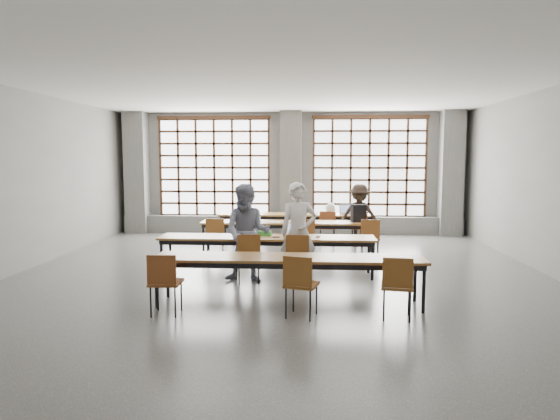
% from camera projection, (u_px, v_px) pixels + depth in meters
% --- Properties ---
extents(floor, '(11.00, 11.00, 0.00)m').
position_uv_depth(floor, '(280.00, 276.00, 9.27)').
color(floor, '#4F4F4C').
rests_on(floor, ground).
extents(ceiling, '(11.00, 11.00, 0.00)m').
position_uv_depth(ceiling, '(280.00, 84.00, 8.91)').
color(ceiling, silver).
rests_on(ceiling, floor).
extents(wall_back, '(10.00, 0.00, 10.00)m').
position_uv_depth(wall_back, '(291.00, 173.00, 14.55)').
color(wall_back, slate).
rests_on(wall_back, floor).
extents(wall_front, '(10.00, 0.00, 10.00)m').
position_uv_depth(wall_front, '(234.00, 219.00, 3.63)').
color(wall_front, slate).
rests_on(wall_front, floor).
extents(wall_left, '(0.00, 11.00, 11.00)m').
position_uv_depth(wall_left, '(15.00, 181.00, 9.39)').
color(wall_left, slate).
rests_on(wall_left, floor).
extents(column_left, '(0.60, 0.55, 3.50)m').
position_uv_depth(column_left, '(137.00, 173.00, 14.54)').
color(column_left, '#565653').
rests_on(column_left, floor).
extents(column_mid, '(0.60, 0.55, 3.50)m').
position_uv_depth(column_mid, '(291.00, 173.00, 14.27)').
color(column_mid, '#565653').
rests_on(column_mid, floor).
extents(column_right, '(0.60, 0.55, 3.50)m').
position_uv_depth(column_right, '(451.00, 173.00, 14.00)').
color(column_right, '#565653').
rests_on(column_right, floor).
extents(window_left, '(3.32, 0.12, 3.00)m').
position_uv_depth(window_left, '(214.00, 168.00, 14.59)').
color(window_left, white).
rests_on(window_left, wall_back).
extents(window_right, '(3.32, 0.12, 3.00)m').
position_uv_depth(window_right, '(369.00, 168.00, 14.32)').
color(window_right, white).
rests_on(window_right, wall_back).
extents(sill_ledge, '(9.80, 0.35, 0.50)m').
position_uv_depth(sill_ledge, '(291.00, 225.00, 14.51)').
color(sill_ledge, '#565653').
rests_on(sill_ledge, floor).
extents(desk_row_a, '(4.00, 0.70, 0.73)m').
position_uv_depth(desk_row_a, '(296.00, 216.00, 13.05)').
color(desk_row_a, brown).
rests_on(desk_row_a, floor).
extents(desk_row_b, '(4.00, 0.70, 0.73)m').
position_uv_depth(desk_row_b, '(288.00, 224.00, 11.45)').
color(desk_row_b, brown).
rests_on(desk_row_b, floor).
extents(desk_row_c, '(4.00, 0.70, 0.73)m').
position_uv_depth(desk_row_c, '(267.00, 240.00, 9.29)').
color(desk_row_c, brown).
rests_on(desk_row_c, floor).
extents(desk_row_d, '(4.00, 0.70, 0.73)m').
position_uv_depth(desk_row_d, '(289.00, 261.00, 7.40)').
color(desk_row_d, brown).
rests_on(desk_row_d, floor).
extents(chair_back_left, '(0.51, 0.51, 0.88)m').
position_uv_depth(chair_back_left, '(240.00, 224.00, 12.52)').
color(chair_back_left, brown).
rests_on(chair_back_left, floor).
extents(chair_back_mid, '(0.42, 0.43, 0.88)m').
position_uv_depth(chair_back_mid, '(327.00, 225.00, 12.39)').
color(chair_back_mid, brown).
rests_on(chair_back_mid, floor).
extents(chair_back_right, '(0.47, 0.47, 0.88)m').
position_uv_depth(chair_back_right, '(359.00, 225.00, 12.34)').
color(chair_back_right, brown).
rests_on(chair_back_right, floor).
extents(chair_mid_left, '(0.49, 0.49, 0.88)m').
position_uv_depth(chair_mid_left, '(215.00, 233.00, 10.94)').
color(chair_mid_left, brown).
rests_on(chair_mid_left, floor).
extents(chair_mid_centre, '(0.42, 0.43, 0.88)m').
position_uv_depth(chair_mid_centre, '(306.00, 234.00, 10.82)').
color(chair_mid_centre, brown).
rests_on(chair_mid_centre, floor).
extents(chair_mid_right, '(0.46, 0.46, 0.88)m').
position_uv_depth(chair_mid_right, '(370.00, 235.00, 10.73)').
color(chair_mid_right, brown).
rests_on(chair_mid_right, floor).
extents(chair_front_left, '(0.52, 0.52, 0.88)m').
position_uv_depth(chair_front_left, '(248.00, 253.00, 8.70)').
color(chair_front_left, brown).
rests_on(chair_front_left, floor).
extents(chair_front_right, '(0.45, 0.45, 0.88)m').
position_uv_depth(chair_front_right, '(298.00, 254.00, 8.64)').
color(chair_front_right, brown).
rests_on(chair_front_right, floor).
extents(chair_near_left, '(0.42, 0.43, 0.88)m').
position_uv_depth(chair_near_left, '(164.00, 278.00, 6.89)').
color(chair_near_left, brown).
rests_on(chair_near_left, floor).
extents(chair_near_mid, '(0.52, 0.52, 0.88)m').
position_uv_depth(chair_near_mid, '(300.00, 280.00, 6.78)').
color(chair_near_mid, brown).
rests_on(chair_near_mid, floor).
extents(chair_near_right, '(0.48, 0.48, 0.88)m').
position_uv_depth(chair_near_right, '(397.00, 281.00, 6.70)').
color(chair_near_right, brown).
rests_on(chair_near_right, floor).
extents(student_male, '(0.72, 0.55, 1.77)m').
position_uv_depth(student_male, '(299.00, 233.00, 8.73)').
color(student_male, silver).
rests_on(student_male, floor).
extents(student_female, '(0.90, 0.73, 1.73)m').
position_uv_depth(student_female, '(248.00, 233.00, 8.79)').
color(student_female, '#18224A').
rests_on(student_female, floor).
extents(student_back, '(1.02, 0.61, 1.54)m').
position_uv_depth(student_back, '(359.00, 215.00, 12.44)').
color(student_back, black).
rests_on(student_back, floor).
extents(laptop_front, '(0.41, 0.37, 0.26)m').
position_uv_depth(laptop_front, '(296.00, 233.00, 9.35)').
color(laptop_front, silver).
rests_on(laptop_front, desk_row_c).
extents(laptop_back, '(0.43, 0.39, 0.26)m').
position_uv_depth(laptop_back, '(347.00, 211.00, 13.06)').
color(laptop_back, '#B3B3B8').
rests_on(laptop_back, desk_row_a).
extents(mouse, '(0.11, 0.09, 0.04)m').
position_uv_depth(mouse, '(318.00, 236.00, 9.20)').
color(mouse, silver).
rests_on(mouse, desk_row_c).
extents(green_box, '(0.26, 0.13, 0.09)m').
position_uv_depth(green_box, '(265.00, 233.00, 9.36)').
color(green_box, '#2E882C').
rests_on(green_box, desk_row_c).
extents(phone, '(0.14, 0.08, 0.01)m').
position_uv_depth(phone, '(276.00, 237.00, 9.17)').
color(phone, black).
rests_on(phone, desk_row_c).
extents(paper_sheet_a, '(0.34, 0.29, 0.00)m').
position_uv_depth(paper_sheet_a, '(263.00, 221.00, 11.53)').
color(paper_sheet_a, silver).
rests_on(paper_sheet_a, desk_row_b).
extents(paper_sheet_b, '(0.35, 0.30, 0.00)m').
position_uv_depth(paper_sheet_b, '(275.00, 222.00, 11.41)').
color(paper_sheet_b, white).
rests_on(paper_sheet_b, desk_row_b).
extents(paper_sheet_c, '(0.33, 0.26, 0.00)m').
position_uv_depth(paper_sheet_c, '(293.00, 222.00, 11.44)').
color(paper_sheet_c, silver).
rests_on(paper_sheet_c, desk_row_b).
extents(backpack, '(0.36, 0.27, 0.40)m').
position_uv_depth(backpack, '(358.00, 213.00, 11.38)').
color(backpack, black).
rests_on(backpack, desk_row_b).
extents(plastic_bag, '(0.29, 0.25, 0.29)m').
position_uv_depth(plastic_bag, '(330.00, 208.00, 13.02)').
color(plastic_bag, white).
rests_on(plastic_bag, desk_row_a).
extents(red_pouch, '(0.21, 0.13, 0.06)m').
position_uv_depth(red_pouch, '(166.00, 279.00, 6.97)').
color(red_pouch, '#B21516').
rests_on(red_pouch, chair_near_left).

